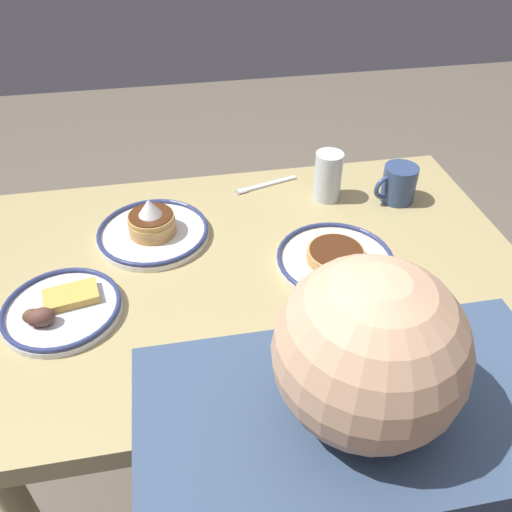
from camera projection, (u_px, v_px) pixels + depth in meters
name	position (u px, v px, depth m)	size (l,w,h in m)	color
ground_plane	(253.00, 444.00, 1.63)	(6.00, 6.00, 0.00)	#685D4F
dining_table	(252.00, 291.00, 1.22)	(1.23, 0.81, 0.73)	tan
plate_near_main	(335.00, 259.00, 1.17)	(0.26, 0.26, 0.04)	silver
plate_center_pancakes	(153.00, 229.00, 1.24)	(0.27, 0.27, 0.11)	white
plate_far_companion	(60.00, 309.00, 1.05)	(0.24, 0.24, 0.05)	white
coffee_mug	(398.00, 183.00, 1.35)	(0.12, 0.09, 0.10)	#334772
drinking_glass	(328.00, 178.00, 1.35)	(0.07, 0.07, 0.13)	silver
fork_near	(266.00, 185.00, 1.43)	(0.18, 0.07, 0.01)	silver
fork_far	(371.00, 375.00, 0.94)	(0.20, 0.05, 0.01)	silver
butter_knife	(457.00, 358.00, 0.97)	(0.20, 0.12, 0.01)	silver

